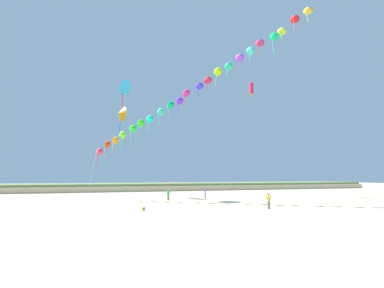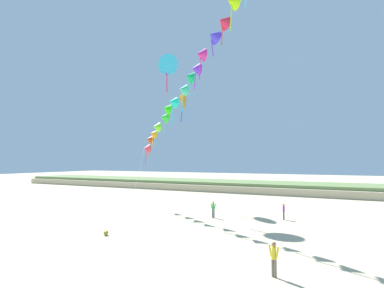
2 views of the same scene
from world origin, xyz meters
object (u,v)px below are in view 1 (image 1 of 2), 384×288
(person_mid_center, at_px, (269,200))
(large_kite_low_lead, at_px, (123,87))
(large_kite_high_solo, at_px, (251,89))
(person_near_left, at_px, (168,194))
(large_kite_mid_trail, at_px, (121,114))
(beach_ball, at_px, (143,209))
(person_near_right, at_px, (205,193))

(person_mid_center, bearing_deg, large_kite_low_lead, 135.62)
(large_kite_high_solo, bearing_deg, person_near_left, -170.02)
(large_kite_mid_trail, distance_m, beach_ball, 21.39)
(large_kite_mid_trail, distance_m, large_kite_high_solo, 23.39)
(beach_ball, bearing_deg, person_near_right, 48.13)
(person_near_left, distance_m, person_mid_center, 15.12)
(large_kite_low_lead, distance_m, beach_ball, 21.01)
(large_kite_mid_trail, bearing_deg, person_near_right, -17.54)
(large_kite_high_solo, xyz_separation_m, beach_ball, (-20.02, -12.75, -18.94))
(large_kite_high_solo, bearing_deg, person_mid_center, -114.90)
(person_near_left, xyz_separation_m, beach_ball, (-4.53, -10.03, -0.76))
(person_near_right, distance_m, beach_ball, 16.34)
(person_near_left, height_order, large_kite_low_lead, large_kite_low_lead)
(person_mid_center, bearing_deg, person_near_right, 97.86)
(beach_ball, bearing_deg, person_near_left, 65.68)
(large_kite_low_lead, bearing_deg, large_kite_high_solo, 1.10)
(large_kite_low_lead, xyz_separation_m, beach_ball, (2.28, -12.33, -16.86))
(person_near_left, xyz_separation_m, large_kite_high_solo, (15.49, 2.73, 18.19))
(person_near_right, relative_size, beach_ball, 4.14)
(large_kite_high_solo, bearing_deg, large_kite_mid_trail, 170.86)
(large_kite_low_lead, relative_size, large_kite_mid_trail, 1.05)
(person_near_left, bearing_deg, beach_ball, -114.32)
(person_near_left, bearing_deg, large_kite_low_lead, 161.36)
(person_mid_center, bearing_deg, large_kite_mid_trail, 129.09)
(person_near_left, bearing_deg, person_near_right, 18.46)
(large_kite_low_lead, distance_m, large_kite_high_solo, 22.40)
(large_kite_mid_trail, relative_size, beach_ball, 12.40)
(person_near_left, bearing_deg, large_kite_high_solo, 9.98)
(large_kite_low_lead, relative_size, beach_ball, 13.03)
(person_near_left, xyz_separation_m, large_kite_low_lead, (-6.81, 2.30, 16.10))
(person_mid_center, relative_size, large_kite_high_solo, 0.63)
(person_near_right, xyz_separation_m, person_mid_center, (2.03, -14.70, 0.10))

